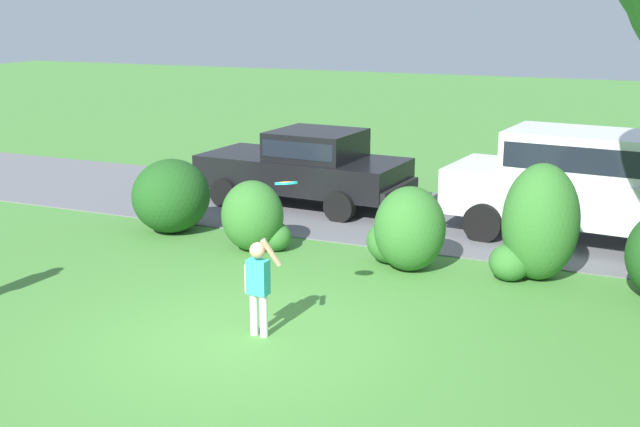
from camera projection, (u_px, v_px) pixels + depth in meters
name	position (u px, v px, depth m)	size (l,w,h in m)	color
ground_plane	(243.00, 340.00, 10.01)	(80.00, 80.00, 0.00)	#478438
driveway_strip	(408.00, 217.00, 15.82)	(28.00, 4.40, 0.02)	slate
shrub_near_tree	(171.00, 196.00, 14.67)	(1.37, 1.49, 1.33)	#1E511C
shrub_centre_left	(255.00, 218.00, 13.57)	(1.16, 1.03, 1.19)	#33702B
shrub_centre	(406.00, 231.00, 12.61)	(1.32, 1.18, 1.32)	#33702B
shrub_centre_right	(538.00, 225.00, 12.06)	(1.25, 1.22, 1.77)	#33702B
parked_sedan	(307.00, 164.00, 16.61)	(4.49, 2.28, 1.56)	black
parked_suv	(580.00, 180.00, 14.06)	(4.85, 2.42, 1.92)	white
child_thrower	(258.00, 281.00, 9.97)	(0.46, 0.26, 1.29)	white
frisbee	(286.00, 183.00, 9.90)	(0.29, 0.28, 0.10)	#1EB7B2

